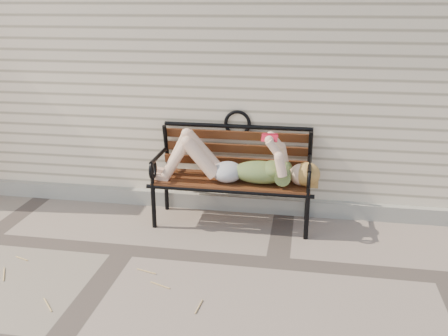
# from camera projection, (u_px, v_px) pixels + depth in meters

# --- Properties ---
(ground) EXTENTS (80.00, 80.00, 0.00)m
(ground) POSITION_uv_depth(u_px,v_px,m) (125.00, 250.00, 4.10)
(ground) COLOR gray
(ground) RESTS_ON ground
(house_wall) EXTENTS (8.00, 4.00, 3.00)m
(house_wall) POSITION_uv_depth(u_px,v_px,m) (200.00, 36.00, 6.41)
(house_wall) COLOR #F6E0C0
(house_wall) RESTS_ON ground
(foundation_strip) EXTENTS (8.00, 0.10, 0.15)m
(foundation_strip) POSITION_uv_depth(u_px,v_px,m) (159.00, 197.00, 4.98)
(foundation_strip) COLOR #A6A396
(foundation_strip) RESTS_ON ground
(garden_bench) EXTENTS (1.53, 0.61, 0.99)m
(garden_bench) POSITION_uv_depth(u_px,v_px,m) (234.00, 162.00, 4.50)
(garden_bench) COLOR black
(garden_bench) RESTS_ON ground
(reading_woman) EXTENTS (1.45, 0.33, 0.46)m
(reading_woman) POSITION_uv_depth(u_px,v_px,m) (233.00, 163.00, 4.38)
(reading_woman) COLOR #093944
(reading_woman) RESTS_ON ground
(straw_scatter) EXTENTS (2.41, 1.45, 0.01)m
(straw_scatter) POSITION_uv_depth(u_px,v_px,m) (21.00, 332.00, 3.09)
(straw_scatter) COLOR #DFB66D
(straw_scatter) RESTS_ON ground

